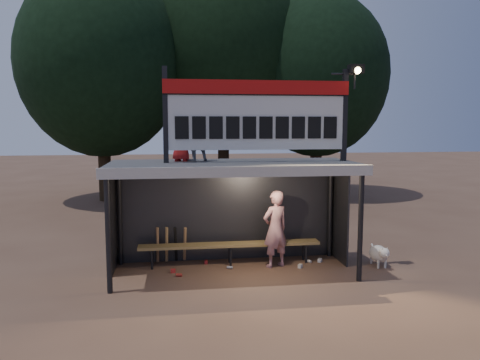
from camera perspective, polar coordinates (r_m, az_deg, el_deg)
ground at (r=10.01m, az=-0.83°, el=-11.16°), size 80.00×80.00×0.00m
player at (r=10.19m, az=4.32°, el=-5.97°), size 0.72×0.61×1.68m
child_a at (r=9.79m, az=-5.61°, el=5.72°), size 0.68×0.60×1.17m
child_b at (r=9.80m, az=-7.17°, el=5.17°), size 0.58×0.50×0.99m
dugout_shelter at (r=9.84m, az=-1.03°, el=-0.44°), size 5.10×2.08×2.32m
scoreboard_assembly at (r=9.60m, az=2.48°, el=8.22°), size 4.10×0.27×1.99m
bench at (r=10.41m, az=-1.22°, el=-7.96°), size 4.00×0.35×0.48m
tree_left at (r=19.81m, az=-16.56°, el=13.55°), size 6.46×6.46×9.27m
tree_mid at (r=21.29m, az=-2.08°, el=15.10°), size 7.22×7.22×10.36m
tree_right at (r=20.99m, az=9.42°, el=12.44°), size 6.08×6.08×8.72m
dog at (r=10.76m, az=16.61°, el=-8.61°), size 0.36×0.81×0.49m
bats at (r=10.61m, az=-8.38°, el=-7.77°), size 0.69×0.35×0.84m
litter at (r=10.29m, az=0.85°, el=-10.42°), size 3.39×0.91×0.08m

